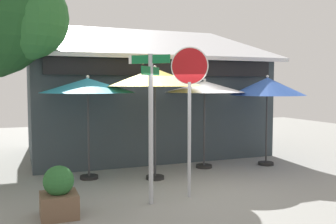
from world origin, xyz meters
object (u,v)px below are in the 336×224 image
at_px(patio_umbrella_royal_blue_far_right, 267,87).
at_px(patio_umbrella_ivory_right, 205,88).
at_px(street_sign_post, 151,114).
at_px(patio_umbrella_teal_left, 88,86).
at_px(patio_umbrella_mustard_center, 155,78).
at_px(stop_sign, 189,94).
at_px(sidewalk_planter, 59,194).

bearing_deg(patio_umbrella_royal_blue_far_right, patio_umbrella_ivory_right, 170.00).
relative_size(street_sign_post, patio_umbrella_teal_left, 1.14).
height_order(patio_umbrella_ivory_right, patio_umbrella_royal_blue_far_right, patio_umbrella_royal_blue_far_right).
height_order(street_sign_post, patio_umbrella_royal_blue_far_right, street_sign_post).
relative_size(patio_umbrella_teal_left, patio_umbrella_ivory_right, 1.02).
relative_size(patio_umbrella_teal_left, patio_umbrella_mustard_center, 0.92).
bearing_deg(patio_umbrella_teal_left, stop_sign, -53.57).
distance_m(patio_umbrella_mustard_center, patio_umbrella_ivory_right, 1.84).
height_order(stop_sign, patio_umbrella_ivory_right, stop_sign).
xyz_separation_m(street_sign_post, stop_sign, (0.87, 0.14, 0.37)).
xyz_separation_m(stop_sign, patio_umbrella_mustard_center, (-0.16, 1.62, 0.33)).
xyz_separation_m(patio_umbrella_mustard_center, patio_umbrella_royal_blue_far_right, (3.50, 0.38, -0.22)).
xyz_separation_m(patio_umbrella_mustard_center, patio_umbrella_ivory_right, (1.68, 0.70, -0.24)).
bearing_deg(patio_umbrella_teal_left, patio_umbrella_royal_blue_far_right, -2.76).
height_order(street_sign_post, patio_umbrella_ivory_right, street_sign_post).
relative_size(stop_sign, patio_umbrella_teal_left, 1.21).
bearing_deg(stop_sign, patio_umbrella_ivory_right, 56.80).
xyz_separation_m(street_sign_post, sidewalk_planter, (-1.72, -0.11, -1.34)).
distance_m(patio_umbrella_ivory_right, sidewalk_planter, 5.17).
xyz_separation_m(street_sign_post, patio_umbrella_mustard_center, (0.71, 1.76, 0.70)).
bearing_deg(patio_umbrella_royal_blue_far_right, stop_sign, -149.05).
bearing_deg(street_sign_post, stop_sign, 8.96).
height_order(patio_umbrella_teal_left, patio_umbrella_ivory_right, patio_umbrella_teal_left).
height_order(street_sign_post, patio_umbrella_mustard_center, street_sign_post).
relative_size(street_sign_post, patio_umbrella_ivory_right, 1.17).
relative_size(patio_umbrella_mustard_center, sidewalk_planter, 3.06).
bearing_deg(patio_umbrella_royal_blue_far_right, sidewalk_planter, -159.22).
bearing_deg(stop_sign, patio_umbrella_royal_blue_far_right, 30.95).
bearing_deg(sidewalk_planter, patio_umbrella_mustard_center, 37.63).
xyz_separation_m(patio_umbrella_royal_blue_far_right, sidewalk_planter, (-5.93, -2.25, -1.82)).
relative_size(street_sign_post, patio_umbrella_mustard_center, 1.04).
bearing_deg(sidewalk_planter, stop_sign, 5.48).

